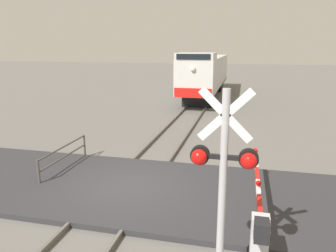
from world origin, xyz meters
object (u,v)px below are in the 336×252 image
crossing_signal (223,171)px  guard_railing (64,154)px  crossing_gate (259,218)px  locomotive (206,73)px

crossing_signal → guard_railing: crossing_signal is taller
crossing_signal → guard_railing: 7.87m
guard_railing → crossing_signal: bearing=-37.9°
crossing_signal → guard_railing: size_ratio=1.20×
crossing_gate → guard_railing: crossing_gate is taller
locomotive → crossing_gate: locomotive is taller
locomotive → guard_railing: (-2.90, -19.53, -1.52)m
locomotive → crossing_gate: bearing=-80.3°
crossing_signal → crossing_gate: crossing_signal is taller
locomotive → crossing_signal: size_ratio=4.26×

